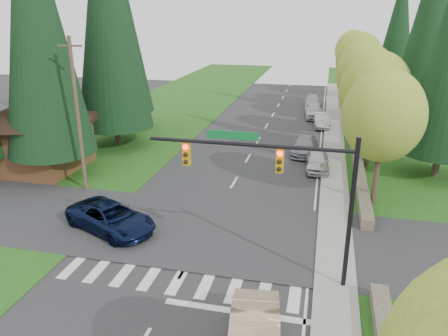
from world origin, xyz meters
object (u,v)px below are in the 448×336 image
(parked_car_c, at_px, (322,120))
(parked_car_d, at_px, (314,111))
(parked_car_a, at_px, (318,161))
(suv_navy, at_px, (111,217))
(parked_car_e, at_px, (313,101))
(parked_car_b, at_px, (305,146))

(parked_car_c, height_order, parked_car_d, parked_car_d)
(parked_car_a, relative_size, parked_car_c, 0.98)
(parked_car_a, relative_size, parked_car_d, 0.89)
(suv_navy, distance_m, parked_car_e, 37.17)
(parked_car_b, xyz_separation_m, parked_car_e, (-0.11, 19.61, 0.01))
(parked_car_c, bearing_deg, parked_car_d, 98.79)
(parked_car_c, xyz_separation_m, parked_car_d, (-0.96, 4.02, 0.10))
(parked_car_e, bearing_deg, parked_car_c, -85.30)
(parked_car_b, relative_size, parked_car_d, 1.01)
(parked_car_b, distance_m, parked_car_c, 9.59)
(parked_car_a, height_order, parked_car_c, parked_car_a)
(parked_car_d, bearing_deg, suv_navy, -114.10)
(parked_car_c, bearing_deg, parked_car_a, -94.68)
(suv_navy, bearing_deg, parked_car_d, 6.37)
(parked_car_a, distance_m, parked_car_b, 4.06)
(suv_navy, height_order, parked_car_d, parked_car_d)
(suv_navy, distance_m, parked_car_c, 27.99)
(parked_car_d, distance_m, parked_car_e, 6.09)
(suv_navy, bearing_deg, parked_car_c, 1.94)
(parked_car_c, bearing_deg, suv_navy, -117.16)
(parked_car_c, height_order, parked_car_e, parked_car_c)
(suv_navy, relative_size, parked_car_d, 1.16)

